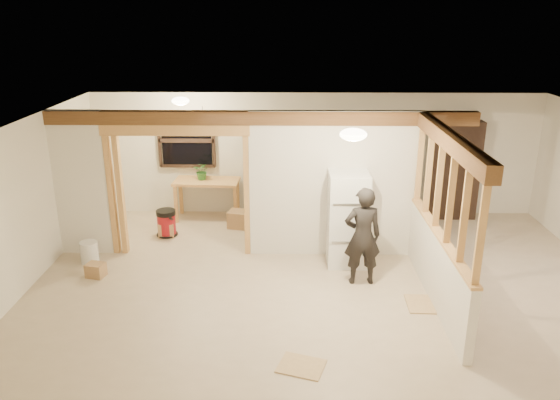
{
  "coord_description": "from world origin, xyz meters",
  "views": [
    {
      "loc": [
        -0.55,
        -7.54,
        4.01
      ],
      "look_at": [
        -0.67,
        0.4,
        1.25
      ],
      "focal_mm": 35.0,
      "sensor_mm": 36.0,
      "label": 1
    }
  ],
  "objects_px": {
    "woman": "(362,236)",
    "work_table": "(207,199)",
    "shop_vac": "(166,223)",
    "refrigerator": "(348,219)",
    "bookshelf": "(453,170)"
  },
  "relations": [
    {
      "from": "woman",
      "to": "work_table",
      "type": "bearing_deg",
      "value": -48.98
    },
    {
      "from": "shop_vac",
      "to": "work_table",
      "type": "bearing_deg",
      "value": 55.36
    },
    {
      "from": "refrigerator",
      "to": "woman",
      "type": "distance_m",
      "value": 0.73
    },
    {
      "from": "bookshelf",
      "to": "work_table",
      "type": "bearing_deg",
      "value": -178.43
    },
    {
      "from": "woman",
      "to": "bookshelf",
      "type": "bearing_deg",
      "value": -130.9
    },
    {
      "from": "work_table",
      "to": "shop_vac",
      "type": "xyz_separation_m",
      "value": [
        -0.65,
        -0.93,
        -0.15
      ]
    },
    {
      "from": "work_table",
      "to": "shop_vac",
      "type": "relative_size",
      "value": 2.51
    },
    {
      "from": "woman",
      "to": "bookshelf",
      "type": "xyz_separation_m",
      "value": [
        2.17,
        2.9,
        0.22
      ]
    },
    {
      "from": "woman",
      "to": "shop_vac",
      "type": "distance_m",
      "value": 3.91
    },
    {
      "from": "refrigerator",
      "to": "bookshelf",
      "type": "relative_size",
      "value": 0.78
    },
    {
      "from": "woman",
      "to": "work_table",
      "type": "relative_size",
      "value": 1.21
    },
    {
      "from": "work_table",
      "to": "shop_vac",
      "type": "distance_m",
      "value": 1.14
    },
    {
      "from": "shop_vac",
      "to": "bookshelf",
      "type": "height_order",
      "value": "bookshelf"
    },
    {
      "from": "shop_vac",
      "to": "bookshelf",
      "type": "distance_m",
      "value": 5.73
    },
    {
      "from": "bookshelf",
      "to": "woman",
      "type": "bearing_deg",
      "value": -126.86
    }
  ]
}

